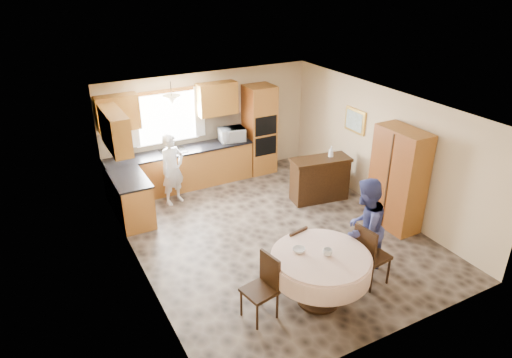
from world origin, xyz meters
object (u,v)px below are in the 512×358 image
object	(u,v)px
cupboard	(398,179)
chair_back	(293,249)
sideboard	(320,180)
chair_right	(369,253)
dining_table	(321,265)
person_sink	(172,169)
person_dining	(364,228)
chair_left	(264,284)
oven_tower	(259,130)

from	to	relation	value
cupboard	chair_back	size ratio (longest dim) A/B	2.21
sideboard	cupboard	xyz separation A→B (m)	(0.65, -1.55, 0.54)
cupboard	chair_right	size ratio (longest dim) A/B	1.86
sideboard	dining_table	bearing A→B (deg)	-116.29
chair_back	chair_right	size ratio (longest dim) A/B	0.84
dining_table	person_sink	bearing A→B (deg)	102.24
dining_table	person_dining	distance (m)	1.06
person_sink	chair_back	bearing A→B (deg)	-95.65
chair_back	person_sink	size ratio (longest dim) A/B	0.58
chair_back	chair_left	bearing A→B (deg)	23.35
sideboard	person_dining	xyz separation A→B (m)	(-0.91, -2.45, 0.40)
sideboard	person_sink	distance (m)	3.12
sideboard	dining_table	distance (m)	3.33
chair_back	person_dining	bearing A→B (deg)	142.74
cupboard	dining_table	size ratio (longest dim) A/B	1.34
chair_right	person_dining	world-z (taller)	person_dining
dining_table	person_sink	distance (m)	4.14
chair_right	person_dining	size ratio (longest dim) A/B	0.62
chair_back	person_dining	distance (m)	1.17
chair_left	chair_back	size ratio (longest dim) A/B	1.11
person_dining	oven_tower	bearing A→B (deg)	-116.62
chair_back	person_sink	bearing A→B (deg)	-86.21
chair_back	person_sink	world-z (taller)	person_sink
oven_tower	chair_back	world-z (taller)	oven_tower
oven_tower	person_dining	bearing A→B (deg)	-96.44
sideboard	person_sink	bearing A→B (deg)	163.49
sideboard	person_sink	size ratio (longest dim) A/B	0.82
chair_left	dining_table	bearing A→B (deg)	70.71
chair_left	chair_back	bearing A→B (deg)	114.09
sideboard	oven_tower	bearing A→B (deg)	111.25
person_sink	sideboard	bearing A→B (deg)	-46.32
person_sink	person_dining	size ratio (longest dim) A/B	0.90
oven_tower	chair_right	bearing A→B (deg)	-97.29
cupboard	person_sink	bearing A→B (deg)	140.09
cupboard	person_sink	world-z (taller)	cupboard
person_sink	person_dining	xyz separation A→B (m)	(1.89, -3.79, 0.08)
dining_table	chair_back	xyz separation A→B (m)	(0.01, 0.75, -0.17)
oven_tower	cupboard	bearing A→B (deg)	-72.90
chair_left	person_dining	distance (m)	1.92
chair_left	chair_back	distance (m)	1.08
person_sink	cupboard	bearing A→B (deg)	-60.62
dining_table	cupboard	bearing A→B (deg)	24.22
oven_tower	chair_back	xyz separation A→B (m)	(-1.50, -3.89, -0.57)
person_dining	chair_back	bearing A→B (deg)	-46.16
dining_table	chair_right	bearing A→B (deg)	-1.21
oven_tower	dining_table	size ratio (longest dim) A/B	1.44
oven_tower	chair_back	bearing A→B (deg)	-111.06
dining_table	person_dining	world-z (taller)	person_dining
chair_back	dining_table	bearing A→B (deg)	77.98
chair_right	person_sink	size ratio (longest dim) A/B	0.69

